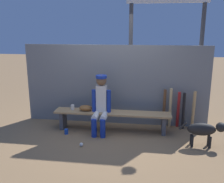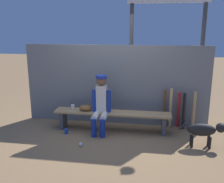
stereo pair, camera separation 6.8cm
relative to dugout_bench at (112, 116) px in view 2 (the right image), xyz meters
name	(u,v)px [view 2 (the right image)]	position (x,y,z in m)	size (l,w,h in m)	color
ground_plane	(112,130)	(0.00, 0.00, -0.34)	(30.00, 30.00, 0.00)	olive
chainlink_fence	(115,85)	(0.00, 0.48, 0.57)	(4.18, 0.03, 1.81)	slate
dugout_bench	(112,116)	(0.00, 0.00, 0.00)	(2.50, 0.36, 0.43)	tan
player_seated	(101,103)	(-0.23, -0.10, 0.32)	(0.41, 0.55, 1.22)	silver
baseball_glove	(86,108)	(-0.58, 0.00, 0.15)	(0.28, 0.20, 0.12)	brown
bat_wood_dark	(164,109)	(1.11, 0.35, 0.11)	(0.06, 0.06, 0.88)	brown
bat_wood_natural	(171,108)	(1.25, 0.36, 0.12)	(0.06, 0.06, 0.91)	tan
bat_aluminum_red	(179,110)	(1.42, 0.36, 0.09)	(0.06, 0.06, 0.84)	#B22323
bat_aluminum_black	(184,111)	(1.53, 0.30, 0.08)	(0.06, 0.06, 0.83)	black
bat_wood_tan	(194,111)	(1.74, 0.31, 0.10)	(0.06, 0.06, 0.87)	tan
baseball	(81,144)	(-0.46, -0.84, -0.30)	(0.07, 0.07, 0.07)	white
cup_on_ground	(66,131)	(-0.93, -0.33, -0.28)	(0.08, 0.08, 0.11)	#1E47AD
cup_on_bench	(73,107)	(-0.88, 0.02, 0.15)	(0.08, 0.08, 0.11)	silver
scoreboard	(171,6)	(1.19, 1.30, 2.33)	(2.21, 0.27, 3.79)	#3F3F42
dog	(204,130)	(1.81, -0.51, 0.00)	(0.84, 0.20, 0.49)	black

